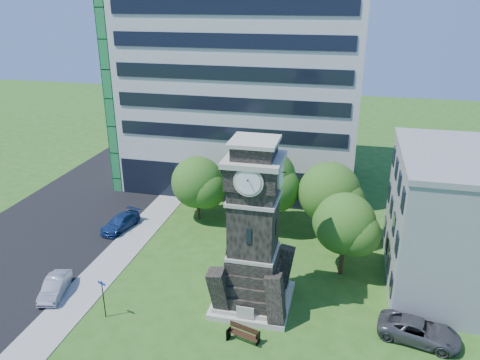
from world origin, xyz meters
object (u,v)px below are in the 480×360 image
(clock_tower, at_px, (253,238))
(street_sign, at_px, (103,295))
(car_east_lot, at_px, (419,331))
(car_street_north, at_px, (120,223))
(park_bench, at_px, (243,333))
(car_street_mid, at_px, (55,287))

(clock_tower, distance_m, street_sign, 10.86)
(clock_tower, relative_size, car_east_lot, 2.39)
(car_street_north, relative_size, park_bench, 2.20)
(park_bench, bearing_deg, car_street_mid, -170.31)
(clock_tower, xyz_separation_m, car_east_lot, (11.14, -1.38, -4.57))
(street_sign, bearing_deg, car_street_north, 132.61)
(street_sign, bearing_deg, car_east_lot, 27.30)
(car_east_lot, bearing_deg, car_street_mid, 104.11)
(car_street_north, bearing_deg, car_east_lot, -8.85)
(car_street_mid, xyz_separation_m, car_east_lot, (25.51, 1.05, 0.06))
(park_bench, xyz_separation_m, street_sign, (-9.77, 0.11, 1.23))
(car_east_lot, xyz_separation_m, street_sign, (-20.64, -2.57, 1.09))
(car_east_lot, distance_m, park_bench, 11.20)
(park_bench, bearing_deg, street_sign, -164.59)
(street_sign, bearing_deg, car_street_mid, -177.16)
(car_street_mid, distance_m, street_sign, 5.23)
(car_street_north, bearing_deg, clock_tower, -17.85)
(clock_tower, bearing_deg, car_street_north, 150.51)
(clock_tower, relative_size, street_sign, 4.26)
(clock_tower, bearing_deg, car_east_lot, -7.06)
(clock_tower, distance_m, park_bench, 6.23)
(clock_tower, bearing_deg, park_bench, -86.26)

